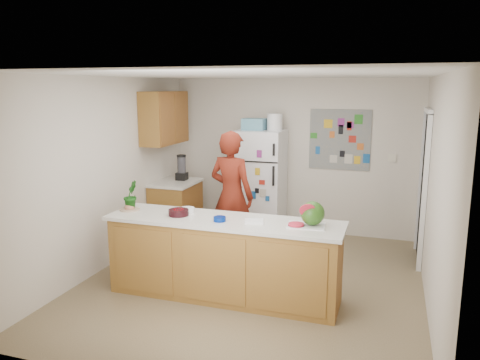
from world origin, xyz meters
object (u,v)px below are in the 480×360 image
(refrigerator, at_px, (260,183))
(watermelon, at_px, (313,213))
(person, at_px, (232,196))
(cherry_bowl, at_px, (179,212))

(refrigerator, height_order, watermelon, refrigerator)
(refrigerator, distance_m, person, 1.19)
(person, bearing_deg, cherry_bowl, 91.64)
(refrigerator, bearing_deg, person, -93.30)
(refrigerator, relative_size, person, 0.95)
(person, xyz_separation_m, cherry_bowl, (-0.22, -1.21, 0.06))
(person, height_order, watermelon, person)
(person, bearing_deg, refrigerator, -81.29)
(watermelon, relative_size, cherry_bowl, 1.11)
(watermelon, xyz_separation_m, cherry_bowl, (-1.53, -0.06, -0.10))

